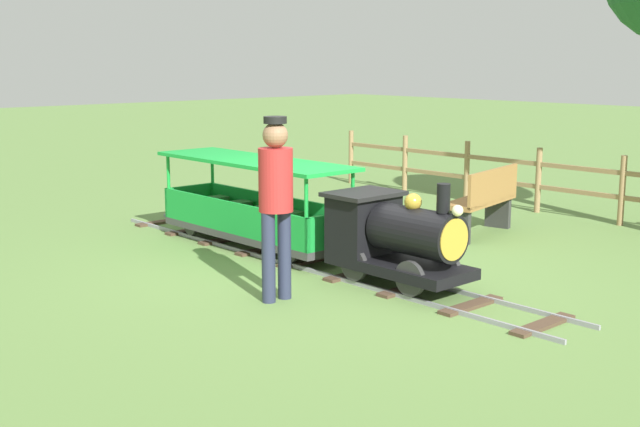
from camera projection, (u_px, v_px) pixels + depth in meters
ground_plane at (331, 269)px, 8.35m from camera, size 60.00×60.00×0.00m
track at (307, 261)px, 8.62m from camera, size 0.74×6.40×0.04m
locomotive at (393, 235)px, 7.66m from camera, size 0.70×1.45×1.00m
passenger_car at (254, 211)px, 9.20m from camera, size 0.80×2.70×0.97m
conductor_person at (276, 194)px, 7.10m from camera, size 0.30×0.30×1.62m
park_bench at (483, 202)px, 9.87m from camera, size 1.35×0.66×0.82m
fence_section at (538, 178)px, 11.36m from camera, size 0.08×7.48×0.90m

